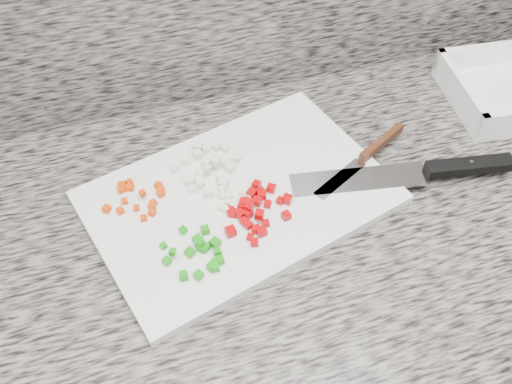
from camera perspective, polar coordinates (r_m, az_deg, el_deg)
cabinet at (r=1.25m, az=1.95°, el=-15.75°), size 3.92×0.62×0.86m
countertop at (r=0.86m, az=2.72°, el=-3.06°), size 3.96×0.64×0.04m
cutting_board at (r=0.86m, az=-1.67°, el=-0.52°), size 0.50×0.40×0.01m
carrot_pile at (r=0.86m, az=-11.71°, el=-0.43°), size 0.10×0.08×0.02m
onion_pile at (r=0.88m, az=-4.67°, el=2.55°), size 0.11×0.12×0.02m
green_pepper_pile at (r=0.78m, az=-5.56°, el=-6.10°), size 0.09×0.09×0.02m
red_pepper_pile at (r=0.83m, az=-0.14°, el=-1.80°), size 0.11×0.12×0.02m
garlic_pile at (r=0.84m, az=-2.54°, el=-0.92°), size 0.05×0.05×0.01m
chef_knife at (r=0.92m, az=17.19°, el=2.06°), size 0.35×0.10×0.02m
paring_knife at (r=0.92m, az=11.46°, el=4.01°), size 0.19×0.11×0.02m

